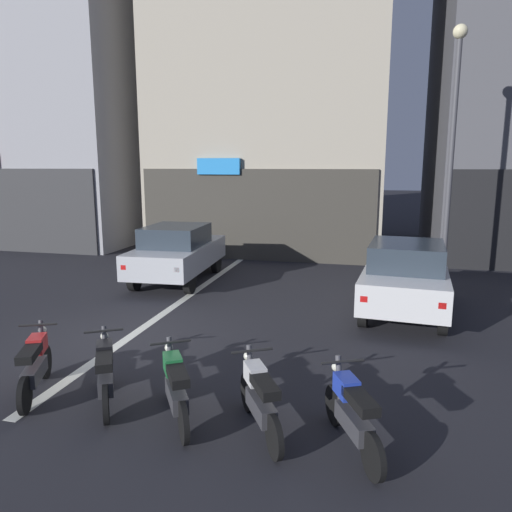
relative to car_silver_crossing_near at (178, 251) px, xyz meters
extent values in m
plane|color=#232328|center=(0.89, -4.81, -0.89)|extent=(120.00, 120.00, 0.00)
cube|color=silver|center=(0.89, 1.19, -0.88)|extent=(0.20, 18.00, 0.01)
cube|color=#9E9EA3|center=(-9.26, 7.73, 9.09)|extent=(9.84, 9.17, 19.95)
cube|color=#3E3A33|center=(1.40, 3.60, 0.71)|extent=(8.32, 0.10, 3.20)
cube|color=#3399F2|center=(0.12, 3.53, 2.40)|extent=(1.54, 0.16, 0.56)
cylinder|color=black|center=(-0.84, 1.30, -0.57)|extent=(0.21, 0.65, 0.64)
cylinder|color=black|center=(0.71, 1.38, -0.57)|extent=(0.21, 0.65, 0.64)
cylinder|color=black|center=(-0.71, -1.30, -0.57)|extent=(0.21, 0.65, 0.64)
cylinder|color=black|center=(0.84, -1.22, -0.57)|extent=(0.21, 0.65, 0.64)
cube|color=#B7BABF|center=(0.00, 0.04, -0.14)|extent=(1.97, 4.18, 0.66)
cube|color=#2D3842|center=(0.01, -0.11, 0.47)|extent=(1.65, 2.04, 0.56)
cube|color=red|center=(-0.60, -2.01, -0.09)|extent=(0.14, 0.07, 0.12)
cube|color=red|center=(0.80, -1.94, -0.09)|extent=(0.14, 0.07, 0.12)
cylinder|color=black|center=(5.55, -0.23, -0.57)|extent=(0.23, 0.65, 0.64)
cylinder|color=black|center=(7.09, -0.36, -0.57)|extent=(0.23, 0.65, 0.64)
cylinder|color=black|center=(5.33, -2.82, -0.57)|extent=(0.23, 0.65, 0.64)
cylinder|color=black|center=(6.87, -2.95, -0.57)|extent=(0.23, 0.65, 0.64)
cube|color=silver|center=(6.21, -1.59, -0.14)|extent=(2.10, 4.23, 0.66)
cube|color=#2D3842|center=(6.20, -1.74, 0.47)|extent=(1.71, 2.09, 0.56)
cube|color=red|center=(5.34, -3.54, -0.09)|extent=(0.14, 0.07, 0.12)
cube|color=red|center=(6.74, -3.66, -0.09)|extent=(0.14, 0.07, 0.12)
cylinder|color=#47474C|center=(7.34, 0.91, 2.32)|extent=(0.14, 0.14, 6.41)
sphere|color=beige|center=(7.34, 0.91, 5.71)|extent=(0.36, 0.36, 0.36)
cylinder|color=black|center=(0.50, -6.53, -0.63)|extent=(0.28, 0.50, 0.52)
cylinder|color=black|center=(0.97, -7.58, -0.63)|extent=(0.28, 0.50, 0.52)
cube|color=#38383D|center=(0.76, -7.10, -0.52)|extent=(0.48, 0.75, 0.22)
cube|color=black|center=(0.82, -7.24, -0.17)|extent=(0.45, 0.64, 0.12)
cube|color=red|center=(0.65, -6.87, -0.19)|extent=(0.35, 0.42, 0.24)
cylinder|color=#4C4C51|center=(0.56, -6.67, -0.25)|extent=(0.16, 0.25, 0.70)
cylinder|color=black|center=(0.60, -6.74, 0.07)|extent=(0.52, 0.26, 0.04)
sphere|color=silver|center=(0.51, -6.55, -0.09)|extent=(0.12, 0.12, 0.12)
cylinder|color=black|center=(1.59, -6.55, -0.63)|extent=(0.32, 0.48, 0.52)
cylinder|color=black|center=(2.17, -7.54, -0.63)|extent=(0.32, 0.48, 0.52)
cube|color=#38383D|center=(1.90, -7.08, -0.52)|extent=(0.54, 0.74, 0.22)
cube|color=black|center=(1.98, -7.22, -0.17)|extent=(0.49, 0.63, 0.12)
cube|color=black|center=(1.78, -6.86, -0.19)|extent=(0.37, 0.42, 0.24)
cylinder|color=#4C4C51|center=(1.66, -6.67, -0.25)|extent=(0.18, 0.24, 0.70)
cylinder|color=black|center=(1.71, -6.74, 0.07)|extent=(0.49, 0.31, 0.04)
sphere|color=silver|center=(1.60, -6.56, -0.09)|extent=(0.12, 0.12, 0.12)
cylinder|color=black|center=(2.72, -6.74, -0.63)|extent=(0.33, 0.48, 0.52)
cylinder|color=black|center=(3.33, -7.72, -0.63)|extent=(0.33, 0.48, 0.52)
cube|color=#38383D|center=(3.05, -7.28, -0.52)|extent=(0.56, 0.73, 0.22)
cube|color=black|center=(3.13, -7.41, -0.17)|extent=(0.50, 0.63, 0.12)
cube|color=#1E7238|center=(2.91, -7.06, -0.19)|extent=(0.38, 0.42, 0.24)
cylinder|color=#4C4C51|center=(2.80, -6.87, -0.25)|extent=(0.18, 0.24, 0.70)
cylinder|color=black|center=(2.84, -6.94, 0.07)|extent=(0.49, 0.32, 0.04)
sphere|color=silver|center=(2.73, -6.76, -0.09)|extent=(0.12, 0.12, 0.12)
cylinder|color=black|center=(3.88, -6.77, -0.63)|extent=(0.32, 0.48, 0.52)
cylinder|color=black|center=(4.45, -7.76, -0.63)|extent=(0.32, 0.48, 0.52)
cube|color=#38383D|center=(4.19, -7.31, -0.52)|extent=(0.54, 0.74, 0.22)
cube|color=black|center=(4.27, -7.44, -0.17)|extent=(0.49, 0.63, 0.12)
cube|color=silver|center=(4.06, -7.09, -0.19)|extent=(0.37, 0.42, 0.24)
cylinder|color=#4C4C51|center=(3.95, -6.90, -0.25)|extent=(0.18, 0.24, 0.70)
cylinder|color=black|center=(3.99, -6.97, 0.07)|extent=(0.49, 0.31, 0.04)
sphere|color=silver|center=(3.89, -6.79, -0.09)|extent=(0.12, 0.12, 0.12)
cylinder|color=black|center=(5.06, -6.84, -0.63)|extent=(0.29, 0.50, 0.52)
cylinder|color=black|center=(5.56, -7.88, -0.63)|extent=(0.29, 0.50, 0.52)
cube|color=#38383D|center=(5.33, -7.41, -0.52)|extent=(0.50, 0.75, 0.22)
cube|color=black|center=(5.40, -7.55, -0.17)|extent=(0.46, 0.64, 0.12)
cube|color=#233DB7|center=(5.22, -7.17, -0.19)|extent=(0.35, 0.42, 0.24)
cylinder|color=#4C4C51|center=(5.13, -6.98, -0.25)|extent=(0.17, 0.24, 0.70)
cylinder|color=black|center=(5.16, -7.05, 0.07)|extent=(0.51, 0.27, 0.04)
sphere|color=silver|center=(5.07, -6.86, -0.09)|extent=(0.12, 0.12, 0.12)
camera|label=1|loc=(5.45, -12.68, 2.44)|focal=33.70mm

